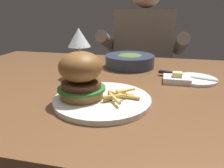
{
  "coord_description": "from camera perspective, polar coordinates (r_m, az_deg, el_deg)",
  "views": [
    {
      "loc": [
        0.19,
        -0.7,
        0.98
      ],
      "look_at": [
        0.07,
        -0.15,
        0.78
      ],
      "focal_mm": 35.0,
      "sensor_mm": 36.0,
      "label": 1
    }
  ],
  "objects": [
    {
      "name": "bread_plate",
      "position": [
        0.82,
        20.89,
        1.15
      ],
      "size": [
        0.15,
        0.15,
        0.01
      ],
      "primitive_type": "cylinder",
      "color": "white",
      "rests_on": "dining_table"
    },
    {
      "name": "table_knife",
      "position": [
        0.83,
        17.6,
        2.29
      ],
      "size": [
        0.2,
        0.08,
        0.01
      ],
      "color": "silver",
      "rests_on": "bread_plate"
    },
    {
      "name": "main_plate",
      "position": [
        0.59,
        -2.55,
        -4.18
      ],
      "size": [
        0.26,
        0.26,
        0.01
      ],
      "primitive_type": "cylinder",
      "color": "white",
      "rests_on": "dining_table"
    },
    {
      "name": "soup_bowl",
      "position": [
        0.96,
        4.64,
        6.16
      ],
      "size": [
        0.21,
        0.21,
        0.06
      ],
      "color": "#2D384C",
      "rests_on": "dining_table"
    },
    {
      "name": "diner_person",
      "position": [
        1.49,
        7.97,
        2.54
      ],
      "size": [
        0.51,
        0.36,
        1.18
      ],
      "color": "#282833",
      "rests_on": "ground"
    },
    {
      "name": "burger_sandwich",
      "position": [
        0.58,
        -8.12,
        2.36
      ],
      "size": [
        0.13,
        0.13,
        0.13
      ],
      "color": "#9E6B38",
      "rests_on": "main_plate"
    },
    {
      "name": "dining_table",
      "position": [
        0.8,
        -2.27,
        -5.06
      ],
      "size": [
        1.32,
        0.88,
        0.74
      ],
      "color": "brown",
      "rests_on": "ground"
    },
    {
      "name": "fries_pile",
      "position": [
        0.58,
        2.03,
        -2.98
      ],
      "size": [
        0.09,
        0.11,
        0.02
      ],
      "color": "#E0B251",
      "rests_on": "main_plate"
    },
    {
      "name": "butter_dish",
      "position": [
        0.78,
        16.56,
        1.28
      ],
      "size": [
        0.09,
        0.07,
        0.04
      ],
      "color": "white",
      "rests_on": "dining_table"
    },
    {
      "name": "wine_glass",
      "position": [
        0.8,
        -8.63,
        11.49
      ],
      "size": [
        0.08,
        0.08,
        0.18
      ],
      "color": "silver",
      "rests_on": "dining_table"
    }
  ]
}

